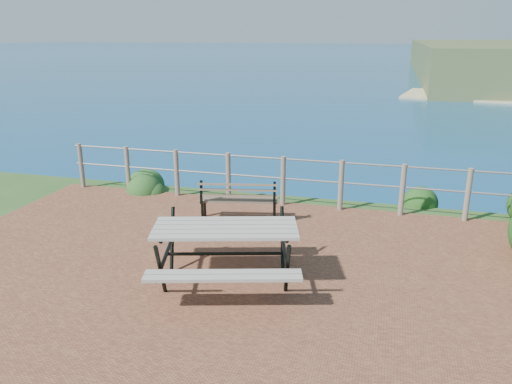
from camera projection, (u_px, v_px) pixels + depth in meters
ground at (232, 281)px, 7.04m from camera, size 10.00×7.00×0.12m
ocean at (392, 42)px, 190.90m from camera, size 1200.00×1200.00×0.00m
safety_railing at (283, 178)px, 9.94m from camera, size 9.40×0.10×1.00m
picnic_table at (226, 248)px, 6.83m from camera, size 2.09×1.64×0.82m
park_bench at (239, 193)px, 9.14m from camera, size 1.47×0.64×0.80m
shrub_lip_west at (147, 188)px, 11.26m from camera, size 0.86×0.86×0.63m
shrub_lip_east at (417, 203)px, 10.25m from camera, size 0.75×0.75×0.48m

